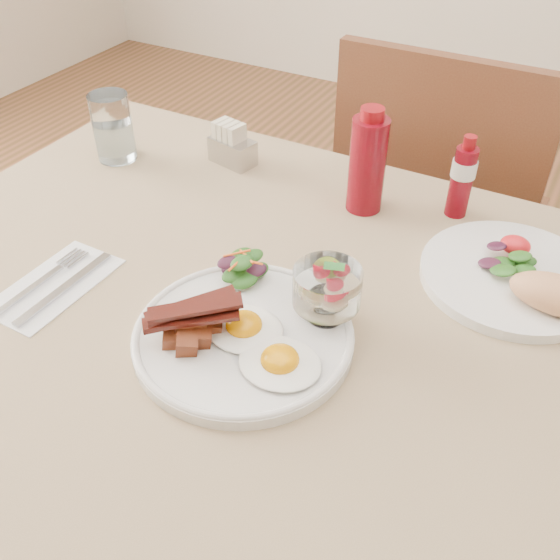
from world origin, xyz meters
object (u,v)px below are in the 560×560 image
at_px(fruit_cup, 327,288).
at_px(chair_far, 436,218).
at_px(sugar_caddy, 232,146).
at_px(table, 307,365).
at_px(water_glass, 113,131).
at_px(ketchup_bottle, 367,163).
at_px(main_plate, 243,337).
at_px(second_plate, 523,279).
at_px(hot_sauce_bottle, 462,178).

bearing_deg(fruit_cup, chair_far, 92.08).
height_order(chair_far, sugar_caddy, chair_far).
xyz_separation_m(table, water_glass, (-0.51, 0.23, 0.14)).
relative_size(table, water_glass, 10.83).
relative_size(table, ketchup_bottle, 7.62).
height_order(table, fruit_cup, fruit_cup).
height_order(main_plate, ketchup_bottle, ketchup_bottle).
distance_m(table, sugar_caddy, 0.46).
bearing_deg(water_glass, second_plate, -2.12).
relative_size(chair_far, main_plate, 3.32).
xyz_separation_m(second_plate, water_glass, (-0.75, 0.03, 0.04)).
bearing_deg(chair_far, ketchup_bottle, -96.50).
distance_m(chair_far, fruit_cup, 0.73).
relative_size(table, hot_sauce_bottle, 9.64).
bearing_deg(hot_sauce_bottle, main_plate, -109.69).
bearing_deg(fruit_cup, hot_sauce_bottle, 78.09).
height_order(second_plate, hot_sauce_bottle, hot_sauce_bottle).
bearing_deg(sugar_caddy, main_plate, -44.22).
bearing_deg(chair_far, sugar_caddy, -132.08).
distance_m(main_plate, second_plate, 0.40).
distance_m(chair_far, hot_sauce_bottle, 0.45).
distance_m(ketchup_bottle, hot_sauce_bottle, 0.15).
bearing_deg(fruit_cup, sugar_caddy, 137.22).
distance_m(sugar_caddy, water_glass, 0.22).
bearing_deg(second_plate, fruit_cup, -136.26).
height_order(ketchup_bottle, sugar_caddy, ketchup_bottle).
height_order(table, second_plate, second_plate).
relative_size(table, fruit_cup, 15.11).
relative_size(second_plate, hot_sauce_bottle, 1.89).
bearing_deg(main_plate, ketchup_bottle, 88.27).
xyz_separation_m(chair_far, fruit_cup, (0.02, -0.66, 0.29)).
distance_m(ketchup_bottle, water_glass, 0.48).
bearing_deg(sugar_caddy, table, -32.81).
relative_size(second_plate, ketchup_bottle, 1.50).
bearing_deg(table, ketchup_bottle, 98.48).
bearing_deg(water_glass, main_plate, -33.43).
height_order(main_plate, sugar_caddy, sugar_caddy).
xyz_separation_m(fruit_cup, second_plate, (0.21, 0.20, -0.05)).
bearing_deg(table, hot_sauce_bottle, 74.26).
xyz_separation_m(table, sugar_caddy, (-0.32, 0.31, 0.12)).
relative_size(chair_far, second_plate, 3.56).
bearing_deg(hot_sauce_bottle, ketchup_bottle, -158.44).
bearing_deg(ketchup_bottle, sugar_caddy, 174.51).
relative_size(chair_far, hot_sauce_bottle, 6.74).
bearing_deg(main_plate, sugar_caddy, 123.80).
xyz_separation_m(fruit_cup, water_glass, (-0.54, 0.23, -0.01)).
height_order(main_plate, fruit_cup, fruit_cup).
bearing_deg(sugar_caddy, hot_sauce_bottle, 15.98).
height_order(sugar_caddy, water_glass, water_glass).
bearing_deg(table, sugar_caddy, 135.22).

